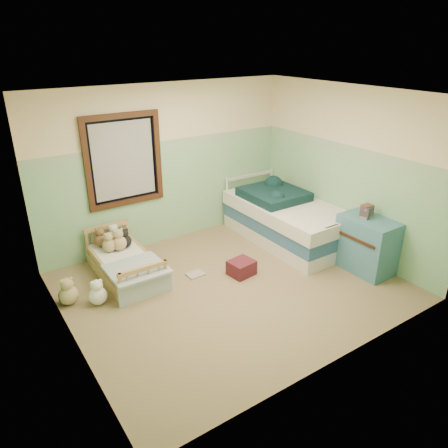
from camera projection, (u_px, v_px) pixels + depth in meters
floor at (232, 286)px, 5.79m from camera, size 4.20×3.60×0.02m
ceiling at (234, 94)px, 4.77m from camera, size 4.20×3.60×0.02m
wall_back at (167, 166)px, 6.65m from camera, size 4.20×0.04×2.50m
wall_front at (345, 256)px, 3.91m from camera, size 4.20×0.04×2.50m
wall_left at (59, 241)px, 4.21m from camera, size 0.04×3.60×2.50m
wall_right at (348, 172)px, 6.35m from camera, size 0.04×3.60×2.50m
wainscot_mint at (169, 196)px, 6.84m from camera, size 4.20×0.01×1.50m
border_strip at (166, 145)px, 6.50m from camera, size 4.20×0.01×0.15m
window_frame at (124, 161)px, 6.18m from camera, size 1.16×0.06×1.36m
window_blinds at (124, 160)px, 6.19m from camera, size 0.92×0.01×1.12m
toddler_bed_frame at (126, 270)px, 5.99m from camera, size 0.68×1.36×0.17m
toddler_mattress at (125, 261)px, 5.93m from camera, size 0.62×1.30×0.12m
patchwork_quilt at (136, 269)px, 5.58m from camera, size 0.74×0.68×0.03m
plush_bed_brown at (101, 240)px, 6.17m from camera, size 0.20×0.20×0.20m
plush_bed_white at (114, 237)px, 6.27m from camera, size 0.20×0.20×0.20m
plush_bed_tan at (110, 245)px, 6.03m from camera, size 0.20×0.20×0.20m
plush_bed_dark at (125, 241)px, 6.15m from camera, size 0.19×0.19×0.19m
plush_floor_cream at (98, 296)px, 5.35m from camera, size 0.23×0.23×0.23m
plush_floor_tan at (69, 295)px, 5.35m from camera, size 0.25×0.25×0.25m
twin_bed_frame at (286, 234)px, 7.03m from camera, size 1.05×2.10×0.22m
twin_boxspring at (287, 222)px, 6.94m from camera, size 1.05×2.10×0.22m
twin_mattress at (288, 209)px, 6.85m from camera, size 1.09×2.14×0.22m
teal_blanket at (274, 194)px, 6.98m from camera, size 0.90×0.95×0.14m
dresser at (367, 245)px, 6.04m from camera, size 0.49×0.79×0.79m
book_stack at (367, 212)px, 5.90m from camera, size 0.19×0.16×0.16m
red_pillow at (241, 268)px, 6.02m from camera, size 0.37×0.34×0.21m
floor_book at (195, 274)px, 6.04m from camera, size 0.25×0.19×0.02m
extra_plush_0 at (119, 243)px, 6.07m from camera, size 0.22×0.22×0.22m
extra_plush_1 at (122, 242)px, 6.18m from camera, size 0.16×0.16×0.16m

